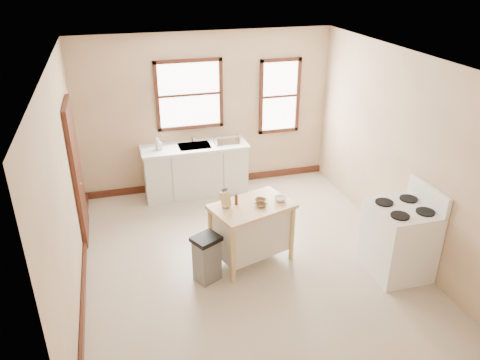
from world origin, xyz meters
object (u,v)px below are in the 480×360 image
Objects in this scene: dish_rack at (226,140)px; soap_bottle_b at (159,144)px; bowl_c at (280,199)px; gas_stove at (400,231)px; kitchen_island at (252,233)px; trash_bin at (207,258)px; knife_block at (226,200)px; pepper_grinder at (236,199)px; soap_bottle_a at (157,144)px; bowl_a at (261,205)px; bowl_b at (261,200)px.

soap_bottle_b is at bearing 160.19° from dish_rack.
gas_stove reaches higher than bowl_c.
trash_bin is at bearing -175.49° from kitchen_island.
gas_stove is at bearing -38.67° from trash_bin.
soap_bottle_b is 2.62m from bowl_c.
knife_block is at bearing 16.69° from trash_bin.
bowl_c is at bearing -77.86° from soap_bottle_b.
dish_rack is 0.40× the size of kitchen_island.
pepper_grinder is at bearing -10.09° from knife_block.
soap_bottle_a is at bearing 145.83° from soap_bottle_b.
knife_block is at bearing -49.12° from soap_bottle_a.
bowl_a is at bearing -31.81° from knife_block.
bowl_a is 0.12× the size of gas_stove.
kitchen_island is 0.56m from pepper_grinder.
dish_rack is 2.31m from bowl_a.
dish_rack is 2.76m from trash_bin.
bowl_a is at bearing -39.98° from soap_bottle_a.
pepper_grinder reaches higher than bowl_b.
dish_rack reaches higher than bowl_a.
pepper_grinder is at bearing -45.39° from soap_bottle_a.
knife_block reaches higher than kitchen_island.
knife_block is 0.15m from pepper_grinder.
soap_bottle_a reaches higher than dish_rack.
knife_block is 0.77m from bowl_c.
soap_bottle_a is 4.15m from gas_stove.
dish_rack is at bearing 58.37° from knife_block.
bowl_b is at bearing -112.04° from dish_rack.
bowl_a is at bearing -12.44° from trash_bin.
soap_bottle_b reaches higher than dish_rack.
kitchen_island is 0.48m from bowl_b.
trash_bin is at bearing -103.54° from soap_bottle_b.
soap_bottle_a is 1.30× the size of bowl_c.
soap_bottle_a is at bearing 117.66° from bowl_b.
bowl_c is (1.39, -2.22, -0.11)m from soap_bottle_b.
bowl_c is at bearing -105.08° from dish_rack.
knife_block reaches higher than pepper_grinder.
pepper_grinder is 0.23× the size of trash_bin.
gas_stove reaches higher than trash_bin.
gas_stove reaches higher than soap_bottle_b.
bowl_c is (0.41, 0.02, 0.47)m from kitchen_island.
knife_block reaches higher than bowl_a.
kitchen_island is at bearing 148.99° from bowl_a.
knife_block is (0.62, -2.18, -0.04)m from soap_bottle_b.
soap_bottle_b is at bearing 96.06° from kitchen_island.
soap_bottle_a is 1.43× the size of bowl_a.
soap_bottle_b is 2.45m from bowl_b.
soap_bottle_b is 1.30× the size of bowl_a.
bowl_b reaches higher than kitchen_island.
gas_stove is (2.79, -3.01, -0.39)m from soap_bottle_b.
soap_bottle_a is at bearing 115.71° from bowl_a.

